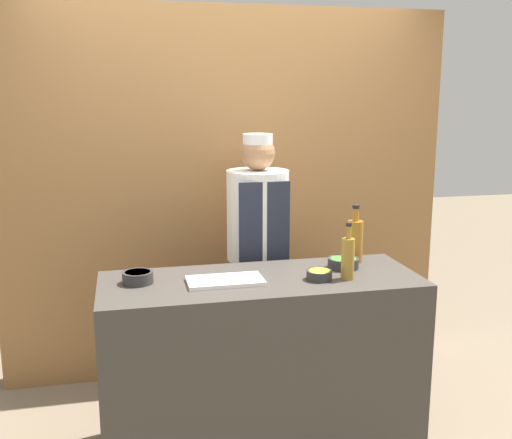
% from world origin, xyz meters
% --- Properties ---
extents(cabinet_wall, '(2.93, 0.18, 2.40)m').
position_xyz_m(cabinet_wall, '(0.00, 1.04, 1.20)').
color(cabinet_wall, olive).
rests_on(cabinet_wall, ground_plane).
extents(counter, '(1.63, 0.61, 0.94)m').
position_xyz_m(counter, '(0.00, 0.00, 0.47)').
color(counter, '#3D3833').
rests_on(counter, ground_plane).
extents(sauce_bowl_green, '(0.17, 0.17, 0.06)m').
position_xyz_m(sauce_bowl_green, '(0.47, 0.08, 0.97)').
color(sauce_bowl_green, '#2D2D2D').
rests_on(sauce_bowl_green, counter).
extents(sauce_bowl_yellow, '(0.13, 0.13, 0.05)m').
position_xyz_m(sauce_bowl_yellow, '(0.28, -0.09, 0.96)').
color(sauce_bowl_yellow, '#2D2D2D').
rests_on(sauce_bowl_yellow, counter).
extents(sauce_bowl_white, '(0.15, 0.15, 0.06)m').
position_xyz_m(sauce_bowl_white, '(-0.61, 0.06, 0.97)').
color(sauce_bowl_white, '#2D2D2D').
rests_on(sauce_bowl_white, counter).
extents(cutting_board, '(0.38, 0.20, 0.02)m').
position_xyz_m(cutting_board, '(-0.19, -0.03, 0.95)').
color(cutting_board, white).
rests_on(cutting_board, counter).
extents(bottle_amber, '(0.09, 0.09, 0.32)m').
position_xyz_m(bottle_amber, '(0.58, 0.19, 1.06)').
color(bottle_amber, '#9E661E').
rests_on(bottle_amber, counter).
extents(bottle_vinegar, '(0.07, 0.07, 0.29)m').
position_xyz_m(bottle_vinegar, '(0.42, -0.11, 1.05)').
color(bottle_vinegar, olive).
rests_on(bottle_vinegar, counter).
extents(chef_center, '(0.37, 0.37, 1.63)m').
position_xyz_m(chef_center, '(0.11, 0.57, 0.88)').
color(chef_center, '#28282D').
rests_on(chef_center, ground_plane).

